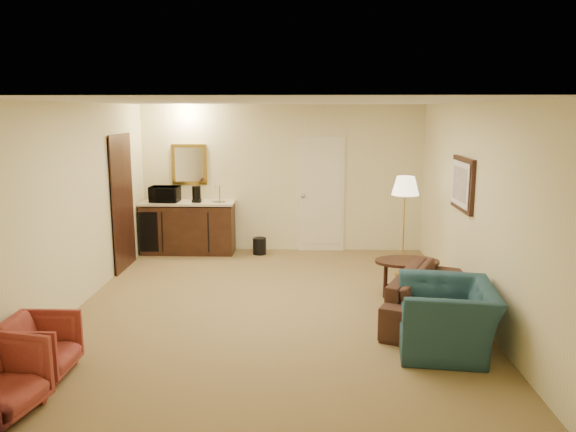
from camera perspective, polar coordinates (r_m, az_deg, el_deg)
name	(u,v)px	position (r m, az deg, el deg)	size (l,w,h in m)	color
ground	(273,306)	(7.39, -1.53, -9.08)	(6.00, 6.00, 0.00)	olive
room_walls	(269,168)	(7.76, -1.99, 4.91)	(5.02, 6.01, 2.61)	beige
wetbar_cabinet	(188,227)	(10.08, -10.08, -1.14)	(1.64, 0.58, 0.92)	#391E12
sofa	(433,288)	(7.02, 14.47, -7.14)	(1.98, 0.58, 0.77)	black
teal_armchair	(447,306)	(6.17, 15.85, -8.82)	(1.10, 0.71, 0.96)	#1F414E
rose_chair_near	(39,344)	(5.96, -23.94, -11.76)	(0.61, 0.57, 0.63)	#953D31
coffee_table	(406,278)	(7.86, 11.95, -6.16)	(0.87, 0.59, 0.50)	#331C11
floor_lamp	(404,226)	(8.65, 11.69, -1.05)	(0.41, 0.41, 1.54)	gold
waste_bin	(260,246)	(9.90, -2.91, -3.06)	(0.23, 0.23, 0.29)	black
microwave	(165,192)	(10.03, -12.42, 2.36)	(0.49, 0.27, 0.34)	black
coffee_maker	(197,194)	(9.88, -9.28, 2.20)	(0.15, 0.15, 0.29)	black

